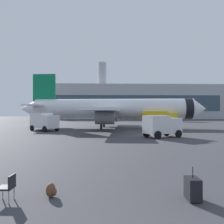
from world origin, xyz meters
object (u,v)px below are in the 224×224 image
object	(u,v)px
service_truck	(44,121)
safety_cone_mid	(167,130)
safety_cone_far	(179,132)
safety_cone_near	(171,130)
traveller_backpack	(51,190)
gate_chair	(8,186)
airplane_at_gate	(112,109)
cargo_van	(162,125)
rolling_suitcase	(193,188)
fuel_truck	(160,119)

from	to	relation	value
service_truck	safety_cone_mid	bearing A→B (deg)	-12.58
safety_cone_mid	safety_cone_far	bearing A→B (deg)	-71.01
safety_cone_near	safety_cone_far	size ratio (longest dim) A/B	0.78
safety_cone_near	safety_cone_mid	distance (m)	1.37
traveller_backpack	gate_chair	bearing A→B (deg)	-165.92
airplane_at_gate	cargo_van	world-z (taller)	airplane_at_gate
safety_cone_far	gate_chair	bearing A→B (deg)	-120.13
airplane_at_gate	safety_cone_far	xyz separation A→B (m)	(8.59, -13.38, -3.27)
rolling_suitcase	gate_chair	bearing A→B (deg)	178.87
fuel_truck	service_truck	bearing A→B (deg)	-169.65
airplane_at_gate	safety_cone_near	xyz separation A→B (m)	(8.52, -9.74, -3.36)
cargo_van	safety_cone_near	bearing A→B (deg)	66.28
cargo_van	safety_cone_near	size ratio (longest dim) A/B	7.94
airplane_at_gate	safety_cone_near	distance (m)	13.37
rolling_suitcase	traveller_backpack	size ratio (longest dim) A/B	2.29
fuel_truck	gate_chair	size ratio (longest dim) A/B	7.51
fuel_truck	traveller_backpack	size ratio (longest dim) A/B	13.46
fuel_truck	safety_cone_mid	xyz separation A→B (m)	(-0.82, -7.79, -1.39)
fuel_truck	cargo_van	distance (m)	14.19
cargo_van	safety_cone_far	distance (m)	4.87
traveller_backpack	safety_cone_far	bearing A→B (deg)	62.08
safety_cone_mid	traveller_backpack	bearing A→B (deg)	-113.79
safety_cone_mid	rolling_suitcase	bearing A→B (deg)	-103.84
gate_chair	airplane_at_gate	bearing A→B (deg)	82.83
traveller_backpack	rolling_suitcase	bearing A→B (deg)	-5.44
safety_cone_mid	traveller_backpack	xyz separation A→B (m)	(-10.93, -24.80, -0.15)
safety_cone_far	rolling_suitcase	bearing A→B (deg)	-107.33
service_truck	safety_cone_far	size ratio (longest dim) A/B	6.54
traveller_backpack	gate_chair	size ratio (longest dim) A/B	0.56
cargo_van	safety_cone_mid	distance (m)	6.56
traveller_backpack	fuel_truck	bearing A→B (deg)	70.17
cargo_van	rolling_suitcase	world-z (taller)	cargo_van
gate_chair	safety_cone_mid	bearing A→B (deg)	64.02
cargo_van	safety_cone_mid	xyz separation A→B (m)	(2.34, 6.03, -1.07)
rolling_suitcase	safety_cone_mid	bearing A→B (deg)	76.16
airplane_at_gate	traveller_backpack	world-z (taller)	airplane_at_gate
safety_cone_mid	airplane_at_gate	bearing A→B (deg)	125.43
safety_cone_mid	rolling_suitcase	world-z (taller)	rolling_suitcase
fuel_truck	safety_cone_mid	bearing A→B (deg)	-96.02
airplane_at_gate	rolling_suitcase	size ratio (longest dim) A/B	32.52
safety_cone_mid	rolling_suitcase	size ratio (longest dim) A/B	0.70
service_truck	rolling_suitcase	xyz separation A→B (m)	(12.61, -29.45, -1.22)
airplane_at_gate	safety_cone_far	world-z (taller)	airplane_at_gate
safety_cone_near	rolling_suitcase	bearing A→B (deg)	-104.91
service_truck	safety_cone_near	bearing A→B (deg)	-8.95
airplane_at_gate	gate_chair	distance (m)	36.40
fuel_truck	safety_cone_near	xyz separation A→B (m)	(-0.02, -6.68, -1.47)
safety_cone_far	fuel_truck	bearing A→B (deg)	90.27
service_truck	safety_cone_far	bearing A→B (deg)	-18.87
cargo_van	gate_chair	size ratio (longest dim) A/B	5.62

